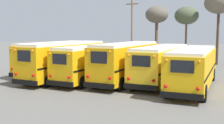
{
  "coord_description": "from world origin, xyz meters",
  "views": [
    {
      "loc": [
        10.98,
        -21.81,
        4.33
      ],
      "look_at": [
        0.0,
        0.05,
        1.65
      ],
      "focal_mm": 45.0,
      "sensor_mm": 36.0,
      "label": 1
    }
  ],
  "objects_px": {
    "school_bus_4": "(161,63)",
    "utility_pole": "(132,28)",
    "school_bus_1": "(66,59)",
    "bare_tree_0": "(219,4)",
    "bare_tree_2": "(187,16)",
    "school_bus_0": "(55,56)",
    "bare_tree_1": "(157,16)",
    "school_bus_2": "(94,62)",
    "school_bus_5": "(194,66)",
    "school_bus_3": "(127,61)"
  },
  "relations": [
    {
      "from": "school_bus_4",
      "to": "bare_tree_1",
      "type": "distance_m",
      "value": 16.37
    },
    {
      "from": "school_bus_5",
      "to": "utility_pole",
      "type": "distance_m",
      "value": 17.17
    },
    {
      "from": "school_bus_2",
      "to": "school_bus_1",
      "type": "bearing_deg",
      "value": -176.29
    },
    {
      "from": "school_bus_1",
      "to": "school_bus_4",
      "type": "xyz_separation_m",
      "value": [
        8.47,
        1.76,
        -0.11
      ]
    },
    {
      "from": "school_bus_1",
      "to": "bare_tree_0",
      "type": "relative_size",
      "value": 1.15
    },
    {
      "from": "bare_tree_0",
      "to": "school_bus_5",
      "type": "bearing_deg",
      "value": -89.39
    },
    {
      "from": "school_bus_0",
      "to": "utility_pole",
      "type": "xyz_separation_m",
      "value": [
        3.52,
        11.91,
        2.94
      ]
    },
    {
      "from": "school_bus_5",
      "to": "school_bus_2",
      "type": "bearing_deg",
      "value": -176.04
    },
    {
      "from": "school_bus_5",
      "to": "school_bus_1",
      "type": "bearing_deg",
      "value": -176.1
    },
    {
      "from": "utility_pole",
      "to": "school_bus_4",
      "type": "bearing_deg",
      "value": -57.45
    },
    {
      "from": "school_bus_1",
      "to": "bare_tree_1",
      "type": "height_order",
      "value": "bare_tree_1"
    },
    {
      "from": "school_bus_1",
      "to": "school_bus_2",
      "type": "relative_size",
      "value": 1.11
    },
    {
      "from": "school_bus_4",
      "to": "bare_tree_1",
      "type": "xyz_separation_m",
      "value": [
        -5.19,
        14.78,
        4.76
      ]
    },
    {
      "from": "bare_tree_1",
      "to": "school_bus_4",
      "type": "bearing_deg",
      "value": -70.64
    },
    {
      "from": "school_bus_0",
      "to": "school_bus_5",
      "type": "relative_size",
      "value": 0.95
    },
    {
      "from": "utility_pole",
      "to": "bare_tree_1",
      "type": "distance_m",
      "value": 4.06
    },
    {
      "from": "school_bus_2",
      "to": "school_bus_3",
      "type": "relative_size",
      "value": 0.94
    },
    {
      "from": "bare_tree_2",
      "to": "utility_pole",
      "type": "bearing_deg",
      "value": -142.11
    },
    {
      "from": "bare_tree_0",
      "to": "school_bus_2",
      "type": "bearing_deg",
      "value": -115.33
    },
    {
      "from": "school_bus_0",
      "to": "utility_pole",
      "type": "relative_size",
      "value": 1.17
    },
    {
      "from": "school_bus_4",
      "to": "school_bus_5",
      "type": "relative_size",
      "value": 0.91
    },
    {
      "from": "school_bus_3",
      "to": "school_bus_4",
      "type": "distance_m",
      "value": 2.92
    },
    {
      "from": "school_bus_4",
      "to": "utility_pole",
      "type": "xyz_separation_m",
      "value": [
        -7.77,
        12.18,
        3.02
      ]
    },
    {
      "from": "bare_tree_0",
      "to": "bare_tree_1",
      "type": "xyz_separation_m",
      "value": [
        -7.84,
        -1.16,
        -1.39
      ]
    },
    {
      "from": "school_bus_1",
      "to": "bare_tree_1",
      "type": "distance_m",
      "value": 17.49
    },
    {
      "from": "school_bus_0",
      "to": "school_bus_3",
      "type": "relative_size",
      "value": 1.03
    },
    {
      "from": "utility_pole",
      "to": "bare_tree_1",
      "type": "relative_size",
      "value": 1.16
    },
    {
      "from": "school_bus_0",
      "to": "bare_tree_0",
      "type": "bearing_deg",
      "value": 48.35
    },
    {
      "from": "utility_pole",
      "to": "bare_tree_1",
      "type": "height_order",
      "value": "utility_pole"
    },
    {
      "from": "school_bus_3",
      "to": "bare_tree_0",
      "type": "distance_m",
      "value": 18.54
    },
    {
      "from": "school_bus_1",
      "to": "bare_tree_0",
      "type": "distance_m",
      "value": 21.75
    },
    {
      "from": "school_bus_0",
      "to": "bare_tree_1",
      "type": "relative_size",
      "value": 1.36
    },
    {
      "from": "school_bus_3",
      "to": "bare_tree_1",
      "type": "height_order",
      "value": "bare_tree_1"
    },
    {
      "from": "school_bus_5",
      "to": "bare_tree_0",
      "type": "bearing_deg",
      "value": 90.61
    },
    {
      "from": "bare_tree_0",
      "to": "bare_tree_2",
      "type": "distance_m",
      "value": 4.61
    },
    {
      "from": "school_bus_4",
      "to": "bare_tree_1",
      "type": "height_order",
      "value": "bare_tree_1"
    },
    {
      "from": "bare_tree_2",
      "to": "school_bus_0",
      "type": "bearing_deg",
      "value": -120.08
    },
    {
      "from": "school_bus_0",
      "to": "school_bus_1",
      "type": "distance_m",
      "value": 3.47
    },
    {
      "from": "school_bus_4",
      "to": "school_bus_5",
      "type": "xyz_separation_m",
      "value": [
        2.82,
        -0.99,
        -0.02
      ]
    },
    {
      "from": "school_bus_0",
      "to": "utility_pole",
      "type": "distance_m",
      "value": 12.76
    },
    {
      "from": "school_bus_0",
      "to": "bare_tree_1",
      "type": "height_order",
      "value": "bare_tree_1"
    },
    {
      "from": "school_bus_2",
      "to": "bare_tree_1",
      "type": "height_order",
      "value": "bare_tree_1"
    },
    {
      "from": "school_bus_1",
      "to": "bare_tree_0",
      "type": "xyz_separation_m",
      "value": [
        11.11,
        17.7,
        6.04
      ]
    },
    {
      "from": "school_bus_1",
      "to": "bare_tree_2",
      "type": "distance_m",
      "value": 20.47
    },
    {
      "from": "school_bus_4",
      "to": "school_bus_5",
      "type": "distance_m",
      "value": 2.99
    },
    {
      "from": "school_bus_4",
      "to": "school_bus_0",
      "type": "bearing_deg",
      "value": 178.65
    },
    {
      "from": "school_bus_3",
      "to": "school_bus_5",
      "type": "distance_m",
      "value": 5.66
    },
    {
      "from": "school_bus_0",
      "to": "bare_tree_1",
      "type": "distance_m",
      "value": 16.42
    },
    {
      "from": "school_bus_5",
      "to": "bare_tree_2",
      "type": "bearing_deg",
      "value": 103.91
    },
    {
      "from": "school_bus_4",
      "to": "bare_tree_0",
      "type": "xyz_separation_m",
      "value": [
        2.64,
        15.94,
        6.15
      ]
    }
  ]
}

